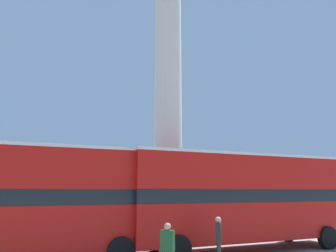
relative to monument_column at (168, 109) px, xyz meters
name	(u,v)px	position (x,y,z in m)	size (l,w,h in m)	color
ground_plane	(168,236)	(0.00, 0.00, -7.71)	(200.00, 200.00, 0.00)	gray
monument_column	(168,109)	(0.00, 0.00, 0.00)	(6.14, 6.14, 24.47)	beige
bus_a	(8,198)	(-7.98, -5.81, -5.37)	(11.08, 3.24, 4.22)	#B7140F
bus_b	(241,196)	(1.69, -5.43, -5.36)	(10.97, 3.53, 4.24)	#B7140F
street_lamp	(111,182)	(-3.76, -2.18, -4.65)	(0.47, 0.47, 4.99)	black
pedestrian_near_lamp	(219,239)	(-0.84, -8.06, -6.76)	(0.38, 0.47, 1.69)	#28282D
pedestrian_by_plinth	(167,248)	(-3.06, -9.00, -6.82)	(0.42, 0.42, 1.62)	#28282D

